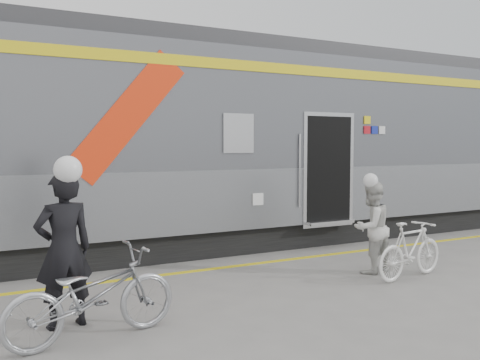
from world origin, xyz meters
TOP-DOWN VIEW (x-y plane):
  - ground at (0.00, 0.00)m, footprint 90.00×90.00m
  - train at (0.11, 4.19)m, footprint 24.00×3.17m
  - safety_strip at (0.00, 2.15)m, footprint 24.00×0.12m
  - man at (-3.01, 0.49)m, footprint 0.70×0.52m
  - bicycle_left at (-2.81, -0.06)m, footprint 1.92×0.93m
  - woman at (1.71, 0.79)m, footprint 0.78×0.65m
  - bicycle_right at (2.01, 0.24)m, footprint 1.52×0.63m
  - helmet_man at (-3.01, 0.49)m, footprint 0.30×0.30m
  - helmet_woman at (1.71, 0.79)m, footprint 0.23×0.23m

SIDE VIEW (x-z plane):
  - ground at x=0.00m, z-range 0.00..0.00m
  - safety_strip at x=0.00m, z-range 0.00..0.01m
  - bicycle_right at x=2.01m, z-range 0.00..0.89m
  - bicycle_left at x=-2.81m, z-range 0.00..0.97m
  - woman at x=1.71m, z-range 0.00..1.46m
  - man at x=-3.01m, z-range 0.00..1.76m
  - helmet_woman at x=1.71m, z-range 1.46..1.69m
  - helmet_man at x=-3.01m, z-range 1.76..2.06m
  - train at x=0.11m, z-range 0.00..4.10m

